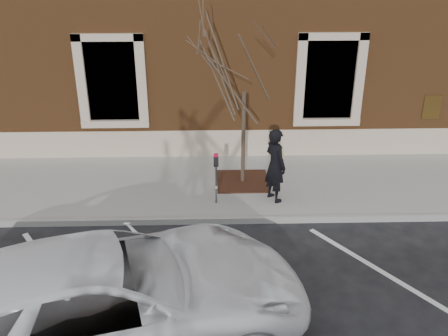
{
  "coord_description": "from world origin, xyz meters",
  "views": [
    {
      "loc": [
        -0.28,
        -9.95,
        6.01
      ],
      "look_at": [
        0.0,
        0.6,
        1.1
      ],
      "focal_mm": 40.0,
      "sensor_mm": 36.0,
      "label": 1
    }
  ],
  "objects_px": {
    "white_truck": "(108,300)",
    "parking_meter": "(216,169)",
    "sapling": "(245,65)",
    "man": "(275,165)"
  },
  "relations": [
    {
      "from": "white_truck",
      "to": "parking_meter",
      "type": "bearing_deg",
      "value": -36.48
    },
    {
      "from": "parking_meter",
      "to": "sapling",
      "type": "distance_m",
      "value": 2.57
    },
    {
      "from": "sapling",
      "to": "man",
      "type": "bearing_deg",
      "value": -54.05
    },
    {
      "from": "man",
      "to": "white_truck",
      "type": "xyz_separation_m",
      "value": [
        -3.15,
        -4.55,
        -0.17
      ]
    },
    {
      "from": "man",
      "to": "sapling",
      "type": "distance_m",
      "value": 2.49
    },
    {
      "from": "sapling",
      "to": "white_truck",
      "type": "relative_size",
      "value": 0.69
    },
    {
      "from": "man",
      "to": "parking_meter",
      "type": "bearing_deg",
      "value": 65.93
    },
    {
      "from": "parking_meter",
      "to": "sapling",
      "type": "xyz_separation_m",
      "value": [
        0.7,
        1.12,
        2.2
      ]
    },
    {
      "from": "man",
      "to": "white_truck",
      "type": "height_order",
      "value": "man"
    },
    {
      "from": "parking_meter",
      "to": "white_truck",
      "type": "relative_size",
      "value": 0.2
    }
  ]
}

